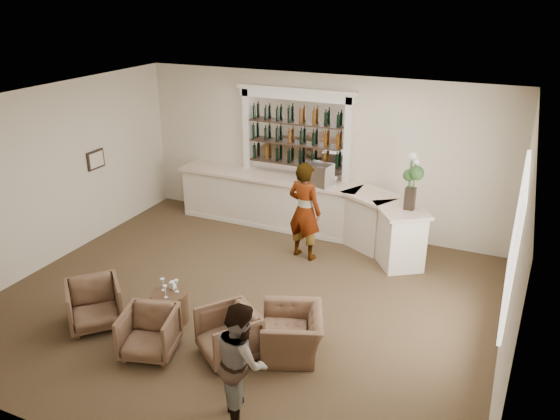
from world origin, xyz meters
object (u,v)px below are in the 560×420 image
object	(u,v)px
sommelier	(304,211)
guest	(241,361)
armchair_left	(94,304)
espresso_machine	(319,175)
bar_counter	(302,207)
armchair_center	(149,333)
cocktail_table	(170,307)
armchair_right	(229,334)
armchair_far	(292,333)
flower_vase	(412,178)

from	to	relation	value
sommelier	guest	distance (m)	4.35
armchair_left	espresso_machine	world-z (taller)	espresso_machine
bar_counter	espresso_machine	distance (m)	0.87
armchair_center	espresso_machine	distance (m)	4.92
espresso_machine	armchair_center	bearing A→B (deg)	-90.42
sommelier	guest	world-z (taller)	sommelier
bar_counter	cocktail_table	distance (m)	4.03
sommelier	armchair_left	xyz separation A→B (m)	(-2.08, -3.50, -0.60)
cocktail_table	guest	size ratio (longest dim) A/B	0.37
cocktail_table	espresso_machine	world-z (taller)	espresso_machine
armchair_right	espresso_machine	size ratio (longest dim) A/B	1.55
bar_counter	espresso_machine	world-z (taller)	espresso_machine
bar_counter	guest	distance (m)	5.47
armchair_center	armchair_far	bearing A→B (deg)	9.04
armchair_right	armchair_far	distance (m)	0.90
bar_counter	cocktail_table	xyz separation A→B (m)	(-0.62, -3.97, -0.32)
bar_counter	armchair_far	size ratio (longest dim) A/B	5.85
guest	espresso_machine	bearing A→B (deg)	-28.99
sommelier	bar_counter	bearing A→B (deg)	-53.80
bar_counter	flower_vase	size ratio (longest dim) A/B	5.35
sommelier	armchair_center	bearing A→B (deg)	88.86
flower_vase	sommelier	bearing A→B (deg)	-165.98
armchair_left	cocktail_table	bearing A→B (deg)	-16.75
bar_counter	guest	world-z (taller)	guest
armchair_center	armchair_right	size ratio (longest dim) A/B	0.96
armchair_right	flower_vase	world-z (taller)	flower_vase
bar_counter	armchair_left	world-z (taller)	bar_counter
bar_counter	armchair_far	distance (m)	4.18
flower_vase	armchair_left	bearing A→B (deg)	-134.84
espresso_machine	armchair_left	bearing A→B (deg)	-104.90
espresso_machine	sommelier	bearing A→B (deg)	-75.64
cocktail_table	sommelier	distance (m)	3.21
armchair_left	armchair_far	bearing A→B (deg)	-34.90
armchair_right	espresso_machine	world-z (taller)	espresso_machine
sommelier	guest	xyz separation A→B (m)	(0.90, -4.25, -0.18)
espresso_machine	flower_vase	world-z (taller)	flower_vase
flower_vase	espresso_machine	bearing A→B (deg)	164.38
sommelier	flower_vase	distance (m)	2.08
armchair_far	espresso_machine	world-z (taller)	espresso_machine
sommelier	espresso_machine	bearing A→B (deg)	-72.48
armchair_far	espresso_machine	distance (m)	4.17
armchair_center	armchair_right	distance (m)	1.14
flower_vase	cocktail_table	bearing A→B (deg)	-130.95
bar_counter	armchair_left	xyz separation A→B (m)	(-1.61, -4.54, -0.21)
armchair_far	flower_vase	xyz separation A→B (m)	(0.89, 3.34, 1.42)
bar_counter	armchair_right	bearing A→B (deg)	-81.40
flower_vase	armchair_center	bearing A→B (deg)	-123.02
cocktail_table	bar_counter	bearing A→B (deg)	81.18
bar_counter	guest	bearing A→B (deg)	-75.51
sommelier	armchair_center	world-z (taller)	sommelier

